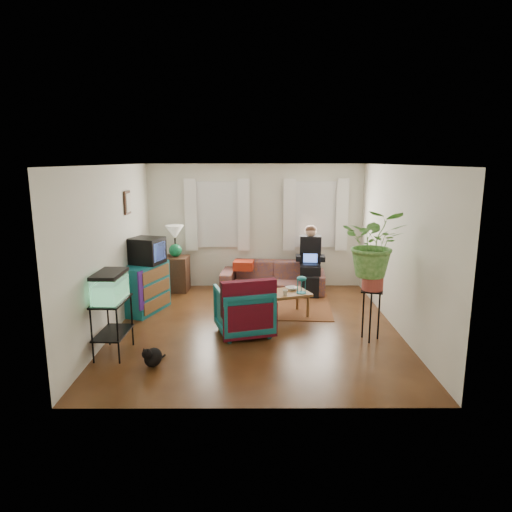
{
  "coord_description": "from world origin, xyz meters",
  "views": [
    {
      "loc": [
        -0.02,
        -7.05,
        2.67
      ],
      "look_at": [
        0.0,
        0.4,
        1.1
      ],
      "focal_mm": 32.0,
      "sensor_mm": 36.0,
      "label": 1
    }
  ],
  "objects_px": {
    "side_table": "(176,274)",
    "plant_stand": "(371,315)",
    "sofa": "(273,272)",
    "coffee_table": "(279,305)",
    "dresser": "(145,288)",
    "armchair": "(244,308)",
    "aquarium_stand": "(113,327)"
  },
  "relations": [
    {
      "from": "dresser",
      "to": "aquarium_stand",
      "type": "relative_size",
      "value": 1.23
    },
    {
      "from": "sofa",
      "to": "armchair",
      "type": "bearing_deg",
      "value": -97.84
    },
    {
      "from": "dresser",
      "to": "aquarium_stand",
      "type": "xyz_separation_m",
      "value": [
        -0.01,
        -1.85,
        -0.04
      ]
    },
    {
      "from": "sofa",
      "to": "dresser",
      "type": "distance_m",
      "value": 2.65
    },
    {
      "from": "coffee_table",
      "to": "side_table",
      "type": "bearing_deg",
      "value": 122.13
    },
    {
      "from": "armchair",
      "to": "coffee_table",
      "type": "xyz_separation_m",
      "value": [
        0.59,
        0.76,
        -0.2
      ]
    },
    {
      "from": "dresser",
      "to": "aquarium_stand",
      "type": "distance_m",
      "value": 1.85
    },
    {
      "from": "armchair",
      "to": "dresser",
      "type": "bearing_deg",
      "value": -46.95
    },
    {
      "from": "side_table",
      "to": "plant_stand",
      "type": "bearing_deg",
      "value": -38.49
    },
    {
      "from": "aquarium_stand",
      "to": "plant_stand",
      "type": "distance_m",
      "value": 3.75
    },
    {
      "from": "side_table",
      "to": "aquarium_stand",
      "type": "distance_m",
      "value": 3.19
    },
    {
      "from": "plant_stand",
      "to": "sofa",
      "type": "bearing_deg",
      "value": 117.71
    },
    {
      "from": "aquarium_stand",
      "to": "plant_stand",
      "type": "relative_size",
      "value": 0.99
    },
    {
      "from": "plant_stand",
      "to": "armchair",
      "type": "bearing_deg",
      "value": 171.5
    },
    {
      "from": "coffee_table",
      "to": "plant_stand",
      "type": "distance_m",
      "value": 1.7
    },
    {
      "from": "sofa",
      "to": "dresser",
      "type": "relative_size",
      "value": 2.19
    },
    {
      "from": "dresser",
      "to": "armchair",
      "type": "height_order",
      "value": "dresser"
    },
    {
      "from": "sofa",
      "to": "side_table",
      "type": "distance_m",
      "value": 2.0
    },
    {
      "from": "armchair",
      "to": "plant_stand",
      "type": "distance_m",
      "value": 1.94
    },
    {
      "from": "armchair",
      "to": "coffee_table",
      "type": "height_order",
      "value": "armchair"
    },
    {
      "from": "coffee_table",
      "to": "plant_stand",
      "type": "xyz_separation_m",
      "value": [
        1.33,
        -1.05,
        0.18
      ]
    },
    {
      "from": "dresser",
      "to": "coffee_table",
      "type": "bearing_deg",
      "value": 12.1
    },
    {
      "from": "sofa",
      "to": "dresser",
      "type": "height_order",
      "value": "dresser"
    },
    {
      "from": "side_table",
      "to": "aquarium_stand",
      "type": "height_order",
      "value": "aquarium_stand"
    },
    {
      "from": "side_table",
      "to": "plant_stand",
      "type": "xyz_separation_m",
      "value": [
        3.37,
        -2.68,
        0.03
      ]
    },
    {
      "from": "dresser",
      "to": "armchair",
      "type": "relative_size",
      "value": 1.16
    },
    {
      "from": "coffee_table",
      "to": "plant_stand",
      "type": "bearing_deg",
      "value": -57.64
    },
    {
      "from": "side_table",
      "to": "dresser",
      "type": "bearing_deg",
      "value": -104.45
    },
    {
      "from": "aquarium_stand",
      "to": "plant_stand",
      "type": "bearing_deg",
      "value": 9.71
    },
    {
      "from": "dresser",
      "to": "sofa",
      "type": "bearing_deg",
      "value": 47.48
    },
    {
      "from": "sofa",
      "to": "aquarium_stand",
      "type": "bearing_deg",
      "value": -121.81
    },
    {
      "from": "side_table",
      "to": "aquarium_stand",
      "type": "bearing_deg",
      "value": -96.3
    }
  ]
}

